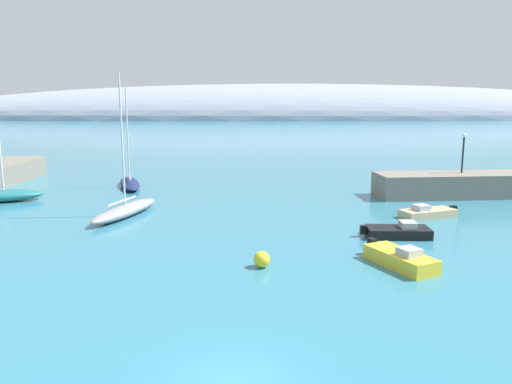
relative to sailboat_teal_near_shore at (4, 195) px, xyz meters
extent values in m
cube|color=gray|center=(44.33, 1.79, 0.50)|extent=(23.12, 5.66, 2.14)
ellipsoid|color=#8E99AD|center=(46.73, 209.97, -0.56)|extent=(388.67, 81.09, 33.86)
ellipsoid|color=#1E6B70|center=(0.00, 0.00, -0.06)|extent=(6.66, 4.13, 1.01)
cylinder|color=silver|center=(0.00, 0.00, 3.85)|extent=(0.17, 0.17, 6.81)
cube|color=silver|center=(-0.27, -0.09, 0.80)|extent=(2.71, 1.03, 0.10)
ellipsoid|color=gray|center=(11.83, -5.85, -0.11)|extent=(4.32, 8.58, 0.92)
cylinder|color=silver|center=(11.83, -5.85, 5.19)|extent=(0.14, 0.14, 9.69)
cube|color=silver|center=(11.71, -6.21, 0.70)|extent=(1.30, 3.64, 0.10)
ellipsoid|color=navy|center=(9.21, 7.22, -0.21)|extent=(4.11, 8.37, 0.72)
cylinder|color=silver|center=(9.21, 7.22, 4.73)|extent=(0.15, 0.15, 9.16)
cube|color=silver|center=(9.32, 6.87, 0.50)|extent=(1.16, 3.56, 0.10)
cube|color=#C6B284|center=(34.63, -6.72, -0.26)|extent=(4.53, 2.95, 0.60)
cube|color=black|center=(36.86, -5.97, -0.12)|extent=(0.53, 0.48, 0.54)
cube|color=#B2B7C1|center=(34.03, -6.92, 0.23)|extent=(1.28, 1.29, 0.40)
cube|color=black|center=(30.72, -12.11, -0.25)|extent=(4.04, 2.09, 0.62)
cube|color=black|center=(28.50, -11.99, -0.10)|extent=(0.46, 0.38, 0.56)
cube|color=#B2B7C1|center=(31.31, -12.15, 0.26)|extent=(1.01, 1.18, 0.40)
cube|color=yellow|center=(29.07, -17.85, -0.18)|extent=(3.23, 4.48, 0.77)
cube|color=black|center=(28.10, -15.72, 0.02)|extent=(0.51, 0.55, 0.70)
cube|color=#B2B7C1|center=(29.33, -18.42, 0.41)|extent=(1.32, 1.32, 0.40)
sphere|color=yellow|center=(21.75, -17.85, -0.13)|extent=(0.87, 0.87, 0.87)
cylinder|color=black|center=(40.73, 1.77, 3.18)|extent=(0.16, 0.16, 3.22)
sphere|color=#EAEACC|center=(40.73, 1.77, 4.98)|extent=(0.36, 0.36, 0.36)
camera|label=1|loc=(20.86, -42.84, 8.06)|focal=34.93mm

